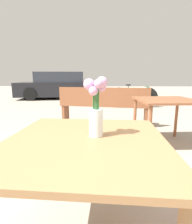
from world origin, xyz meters
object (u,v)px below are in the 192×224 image
at_px(table_back, 166,106).
at_px(bicycle, 133,97).
at_px(flower_vase, 96,109).
at_px(parked_car, 61,86).
at_px(bench_near, 104,104).
at_px(table_front, 86,153).

xyz_separation_m(table_back, bicycle, (0.13, 3.54, -0.26)).
distance_m(flower_vase, parked_car, 8.21).
relative_size(bench_near, parked_car, 0.46).
height_order(bicycle, parked_car, parked_car).
xyz_separation_m(flower_vase, table_back, (1.03, 1.69, -0.25)).
distance_m(bench_near, parked_car, 5.57).
distance_m(bench_near, bicycle, 2.66).
bearing_deg(parked_car, bicycle, -39.87).
relative_size(table_front, table_back, 1.07).
bearing_deg(table_back, bench_near, 130.58).
distance_m(table_front, bench_near, 2.86).
xyz_separation_m(flower_vase, parked_car, (-2.09, 7.94, -0.25)).
relative_size(table_front, parked_car, 0.23).
relative_size(table_back, bicycle, 0.54).
height_order(table_front, bicycle, bicycle).
distance_m(flower_vase, table_back, 1.99).
height_order(table_back, parked_car, parked_car).
xyz_separation_m(table_front, table_back, (1.09, 1.74, 0.00)).
relative_size(table_front, bench_near, 0.50).
bearing_deg(bench_near, flower_vase, -91.46).
relative_size(flower_vase, bicycle, 0.20).
relative_size(bench_near, bicycle, 1.15).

